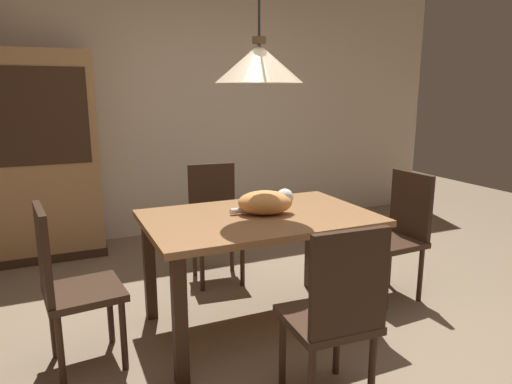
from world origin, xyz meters
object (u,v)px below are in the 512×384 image
chair_left_side (68,281)px  hutch_bookcase (32,162)px  chair_right_side (399,230)px  chair_far_back (215,217)px  dining_table (259,231)px  cat_sleeping (267,202)px  pendant_lamp (259,63)px  chair_near_front (336,311)px

chair_left_side → hutch_bookcase: hutch_bookcase is taller
chair_right_side → hutch_bookcase: 3.16m
chair_far_back → hutch_bookcase: (-1.32, 1.09, 0.38)m
chair_far_back → chair_right_side: 1.42m
dining_table → chair_right_side: bearing=0.2°
hutch_bookcase → dining_table: bearing=-56.3°
chair_right_side → cat_sleeping: 1.12m
chair_right_side → pendant_lamp: pendant_lamp is taller
dining_table → hutch_bookcase: size_ratio=0.76×
chair_left_side → chair_near_front: size_ratio=1.00×
chair_far_back → chair_right_side: (1.12, -0.87, 0.00)m
chair_far_back → pendant_lamp: (-0.01, -0.88, 1.15)m
chair_left_side → pendant_lamp: (1.13, 0.01, 1.15)m
chair_far_back → cat_sleeping: size_ratio=2.28×
chair_left_side → chair_far_back: (1.14, 0.89, 0.00)m
pendant_lamp → hutch_bookcase: size_ratio=0.70×
dining_table → chair_left_side: 1.14m
chair_near_front → pendant_lamp: size_ratio=0.72×
chair_far_back → chair_right_side: same height
dining_table → hutch_bookcase: (-1.31, 1.97, 0.24)m
dining_table → pendant_lamp: (-0.00, 0.00, 1.01)m
chair_right_side → cat_sleeping: bearing=-179.9°
chair_near_front → chair_right_side: (1.13, 0.88, 0.00)m
chair_near_front → pendant_lamp: bearing=89.7°
chair_near_front → hutch_bookcase: hutch_bookcase is taller
chair_far_back → chair_near_front: size_ratio=1.00×
dining_table → hutch_bookcase: bearing=123.7°
chair_far_back → chair_near_front: (-0.01, -1.76, 0.00)m
chair_left_side → hutch_bookcase: size_ratio=0.50×
chair_right_side → chair_far_back: bearing=142.0°
cat_sleeping → chair_left_side: bearing=-179.5°
cat_sleeping → hutch_bookcase: bearing=124.8°
chair_far_back → pendant_lamp: bearing=-90.6°
chair_far_back → chair_right_side: size_ratio=1.00×
chair_left_side → hutch_bookcase: (-0.18, 1.98, 0.38)m
chair_near_front → hutch_bookcase: bearing=114.7°
cat_sleeping → hutch_bookcase: hutch_bookcase is taller
dining_table → chair_near_front: size_ratio=1.51×
chair_right_side → pendant_lamp: size_ratio=0.72×
dining_table → chair_far_back: (0.01, 0.88, -0.14)m
chair_right_side → cat_sleeping: chair_right_side is taller
chair_left_side → chair_right_side: same height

